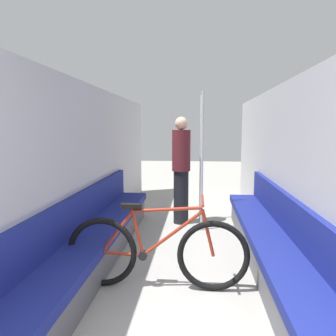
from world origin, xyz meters
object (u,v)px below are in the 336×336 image
Objects in this scene: bench_seat_row_right at (279,257)px; passenger_standing at (181,169)px; bench_seat_row_left at (87,250)px; bicycle at (157,252)px; grab_pole_far at (202,164)px; grab_pole_near at (201,161)px.

bench_seat_row_right is 2.74× the size of passenger_standing.
bench_seat_row_left is 0.83m from bicycle.
bench_seat_row_left is 2.23m from grab_pole_far.
grab_pole_near reaches higher than passenger_standing.
bicycle is at bearing 150.72° from passenger_standing.
grab_pole_far is (-0.77, 1.69, 0.76)m from bench_seat_row_right.
grab_pole_near is at bearing 61.04° from bench_seat_row_left.
bicycle reaches higher than bench_seat_row_right.
passenger_standing is (-1.10, 2.04, 0.63)m from bench_seat_row_right.
grab_pole_near is at bearing 91.43° from grab_pole_far.
grab_pole_far reaches higher than passenger_standing.
grab_pole_near is 1.21× the size of passenger_standing.
bench_seat_row_right is at bearing -70.67° from grab_pole_near.
bench_seat_row_right is at bearing -177.76° from passenger_standing.
grab_pole_far reaches higher than bench_seat_row_right.
grab_pole_near is at bearing 109.33° from bench_seat_row_right.
grab_pole_far reaches higher than bench_seat_row_left.
grab_pole_near reaches higher than bicycle.
bench_seat_row_left is 2.27× the size of grab_pole_near.
passenger_standing reaches higher than bench_seat_row_left.
bench_seat_row_left is 2.74× the size of passenger_standing.
passenger_standing is at bearing 118.42° from bench_seat_row_right.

